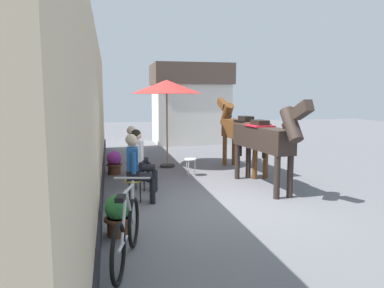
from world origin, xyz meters
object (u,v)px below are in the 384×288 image
object	(u,v)px
seated_visitor_near	(136,165)
satchel_bag	(132,171)
seated_visitor_middle	(140,157)
leaning_bicycle	(127,233)
flower_planter_nearest	(118,214)
saddled_horse_near	(264,139)
spare_stool_white	(190,161)
saddled_horse_far	(242,130)
cafe_parasol	(167,87)
flower_planter_farthest	(114,162)
seated_visitor_far	(135,151)

from	to	relation	value
seated_visitor_near	satchel_bag	bearing A→B (deg)	88.44
seated_visitor_middle	leaning_bicycle	size ratio (longest dim) A/B	0.81
flower_planter_nearest	leaning_bicycle	world-z (taller)	leaning_bicycle
saddled_horse_near	flower_planter_nearest	world-z (taller)	saddled_horse_near
seated_visitor_middle	spare_stool_white	world-z (taller)	seated_visitor_middle
saddled_horse_near	leaning_bicycle	size ratio (longest dim) A/B	1.74
leaning_bicycle	saddled_horse_far	bearing A→B (deg)	56.29
saddled_horse_far	leaning_bicycle	xyz separation A→B (m)	(-3.48, -5.22, -0.76)
seated_visitor_middle	cafe_parasol	xyz separation A→B (m)	(1.02, 2.64, 1.59)
flower_planter_farthest	saddled_horse_far	bearing A→B (deg)	-4.53
seated_visitor_middle	saddled_horse_far	bearing A→B (deg)	28.85
leaning_bicycle	cafe_parasol	bearing A→B (deg)	76.43
cafe_parasol	saddled_horse_near	bearing A→B (deg)	-60.07
saddled_horse_near	leaning_bicycle	world-z (taller)	saddled_horse_near
saddled_horse_near	cafe_parasol	world-z (taller)	cafe_parasol
seated_visitor_middle	saddled_horse_far	distance (m)	3.45
seated_visitor_middle	flower_planter_farthest	xyz separation A→B (m)	(-0.55, 1.94, -0.44)
saddled_horse_near	cafe_parasol	xyz separation A→B (m)	(-1.75, 3.05, 1.20)
seated_visitor_far	flower_planter_farthest	size ratio (longest dim) A/B	2.17
seated_visitor_near	saddled_horse_far	xyz separation A→B (m)	(3.17, 2.60, 0.38)
seated_visitor_far	leaning_bicycle	size ratio (longest dim) A/B	0.81
spare_stool_white	satchel_bag	world-z (taller)	spare_stool_white
seated_visitor_middle	seated_visitor_far	world-z (taller)	same
saddled_horse_near	flower_planter_farthest	xyz separation A→B (m)	(-3.33, 2.35, -0.82)
cafe_parasol	spare_stool_white	world-z (taller)	cafe_parasol
leaning_bicycle	cafe_parasol	distance (m)	6.68
seated_visitor_near	flower_planter_farthest	world-z (taller)	seated_visitor_near
saddled_horse_near	flower_planter_nearest	distance (m)	4.07
seated_visitor_middle	saddled_horse_near	size ratio (longest dim) A/B	0.46
saddled_horse_near	flower_planter_farthest	bearing A→B (deg)	144.78
spare_stool_white	satchel_bag	bearing A→B (deg)	160.86
seated_visitor_near	cafe_parasol	distance (m)	4.09
seated_visitor_near	seated_visitor_middle	xyz separation A→B (m)	(0.16, 0.95, 0.00)
seated_visitor_middle	seated_visitor_far	bearing A→B (deg)	92.85
seated_visitor_far	seated_visitor_middle	bearing A→B (deg)	-87.15
flower_planter_farthest	satchel_bag	distance (m)	0.54
seated_visitor_middle	spare_stool_white	xyz separation A→B (m)	(1.42, 1.28, -0.38)
seated_visitor_near	seated_visitor_far	size ratio (longest dim) A/B	1.00
saddled_horse_far	flower_planter_nearest	bearing A→B (deg)	-130.08
saddled_horse_near	satchel_bag	world-z (taller)	saddled_horse_near
flower_planter_nearest	spare_stool_white	distance (m)	4.35
seated_visitor_near	seated_visitor_far	bearing A→B (deg)	86.41
seated_visitor_near	satchel_bag	world-z (taller)	seated_visitor_near
seated_visitor_near	satchel_bag	size ratio (longest dim) A/B	4.96
seated_visitor_middle	seated_visitor_far	size ratio (longest dim) A/B	1.00
seated_visitor_near	satchel_bag	xyz separation A→B (m)	(0.08, 2.75, -0.68)
flower_planter_farthest	cafe_parasol	world-z (taller)	cafe_parasol
saddled_horse_near	flower_planter_nearest	size ratio (longest dim) A/B	4.68
seated_visitor_middle	spare_stool_white	size ratio (longest dim) A/B	3.02
seated_visitor_near	cafe_parasol	xyz separation A→B (m)	(1.18, 3.58, 1.59)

